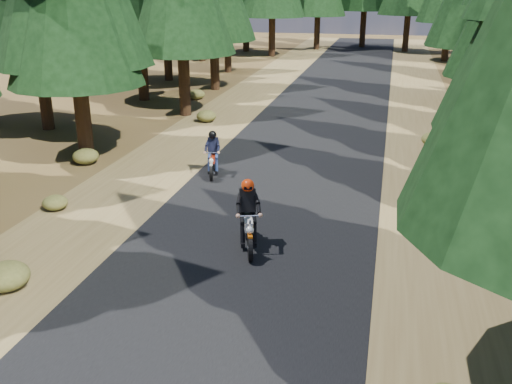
{
  "coord_description": "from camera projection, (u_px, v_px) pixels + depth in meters",
  "views": [
    {
      "loc": [
        3.01,
        -11.26,
        5.96
      ],
      "look_at": [
        0.0,
        1.5,
        1.1
      ],
      "focal_mm": 40.0,
      "sensor_mm": 36.0,
      "label": 1
    }
  ],
  "objects": [
    {
      "name": "ground",
      "position": [
        241.0,
        259.0,
        13.0
      ],
      "size": [
        120.0,
        120.0,
        0.0
      ],
      "primitive_type": "plane",
      "color": "#453118",
      "rests_on": "ground"
    },
    {
      "name": "understory_shrubs",
      "position": [
        336.0,
        153.0,
        20.03
      ],
      "size": [
        16.15,
        31.04,
        0.71
      ],
      "color": "#474C1E",
      "rests_on": "ground"
    },
    {
      "name": "road",
      "position": [
        282.0,
        187.0,
        17.56
      ],
      "size": [
        6.0,
        100.0,
        0.01
      ],
      "primitive_type": "cube",
      "color": "black",
      "rests_on": "ground"
    },
    {
      "name": "shoulder_r",
      "position": [
        437.0,
        199.0,
        16.57
      ],
      "size": [
        3.2,
        100.0,
        0.01
      ],
      "primitive_type": "cube",
      "color": "brown",
      "rests_on": "ground"
    },
    {
      "name": "shoulder_l",
      "position": [
        143.0,
        176.0,
        18.55
      ],
      "size": [
        3.2,
        100.0,
        0.01
      ],
      "primitive_type": "cube",
      "color": "brown",
      "rests_on": "ground"
    },
    {
      "name": "rider_follow",
      "position": [
        213.0,
        161.0,
        18.43
      ],
      "size": [
        0.83,
        1.7,
        1.45
      ],
      "rotation": [
        0.0,
        0.0,
        3.36
      ],
      "color": "maroon",
      "rests_on": "road"
    },
    {
      "name": "rider_lead",
      "position": [
        248.0,
        227.0,
        13.31
      ],
      "size": [
        1.11,
        1.97,
        1.68
      ],
      "rotation": [
        0.0,
        0.0,
        3.45
      ],
      "color": "silver",
      "rests_on": "road"
    }
  ]
}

